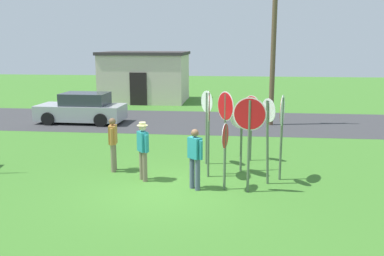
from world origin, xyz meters
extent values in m
plane|color=#3D7528|center=(0.00, 0.00, 0.00)|extent=(80.00, 80.00, 0.00)
cube|color=#38383A|center=(0.00, 10.22, 0.00)|extent=(60.00, 6.40, 0.01)
cube|color=beige|center=(-4.44, 17.62, 1.58)|extent=(5.54, 4.24, 3.16)
cube|color=#383333|center=(-4.44, 17.62, 3.26)|extent=(5.74, 4.44, 0.20)
cube|color=black|center=(-4.44, 15.47, 1.05)|extent=(1.10, 0.08, 2.10)
cylinder|color=brown|center=(3.51, 9.77, 3.81)|extent=(0.24, 0.24, 7.62)
cube|color=#A5A8AD|center=(-5.95, 9.35, 0.53)|extent=(4.35, 1.91, 0.76)
cube|color=#2D333D|center=(-5.70, 9.35, 1.21)|extent=(2.28, 1.59, 0.60)
cylinder|color=black|center=(-7.30, 8.49, 0.32)|extent=(0.65, 0.24, 0.64)
cylinder|color=black|center=(-7.26, 10.29, 0.32)|extent=(0.65, 0.24, 0.64)
cylinder|color=black|center=(-4.64, 8.42, 0.32)|extent=(0.65, 0.24, 0.64)
cylinder|color=black|center=(-4.59, 10.22, 0.32)|extent=(0.65, 0.24, 0.64)
cylinder|color=#51664C|center=(2.00, 2.00, 1.02)|extent=(0.09, 0.09, 2.04)
cylinder|color=white|center=(2.00, 2.00, 1.74)|extent=(0.71, 0.22, 0.74)
cylinder|color=red|center=(2.00, 2.01, 1.74)|extent=(0.66, 0.21, 0.68)
cylinder|color=#51664C|center=(2.18, 0.12, 1.25)|extent=(0.08, 0.09, 2.51)
cylinder|color=white|center=(2.18, 0.12, 2.14)|extent=(0.87, 0.15, 0.88)
cylinder|color=red|center=(2.18, 0.11, 2.14)|extent=(0.81, 0.14, 0.82)
cylinder|color=#51664C|center=(1.02, 1.31, 1.27)|extent=(0.07, 0.07, 2.53)
cylinder|color=white|center=(1.02, 1.31, 2.15)|extent=(0.08, 0.90, 0.90)
cylinder|color=red|center=(1.03, 1.31, 2.15)|extent=(0.07, 0.84, 0.84)
cylinder|color=#51664C|center=(1.51, 1.62, 1.24)|extent=(0.10, 0.10, 2.48)
cylinder|color=white|center=(1.51, 1.62, 2.11)|extent=(0.50, 0.74, 0.88)
cylinder|color=red|center=(1.50, 1.62, 2.11)|extent=(0.46, 0.69, 0.82)
cylinder|color=#51664C|center=(1.55, 0.25, 0.90)|extent=(0.08, 0.08, 1.81)
cylinder|color=white|center=(1.55, 0.25, 1.51)|extent=(0.16, 0.70, 0.71)
cylinder|color=red|center=(1.56, 0.25, 1.51)|extent=(0.15, 0.65, 0.66)
cylinder|color=#51664C|center=(2.33, 3.25, 1.09)|extent=(0.10, 0.10, 2.19)
cylinder|color=white|center=(2.33, 3.25, 1.90)|extent=(0.52, 0.45, 0.67)
cylinder|color=red|center=(2.33, 3.24, 1.90)|extent=(0.49, 0.42, 0.62)
cylinder|color=#51664C|center=(2.72, 0.83, 1.21)|extent=(0.19, 0.15, 2.41)
cylinder|color=white|center=(2.72, 0.83, 2.14)|extent=(0.36, 0.60, 0.66)
cylinder|color=red|center=(2.73, 0.83, 2.14)|extent=(0.34, 0.55, 0.61)
cylinder|color=#51664C|center=(0.87, 2.66, 1.19)|extent=(0.10, 0.10, 2.39)
cylinder|color=white|center=(0.87, 2.66, 2.09)|extent=(0.41, 0.60, 0.72)
cylinder|color=red|center=(0.88, 2.67, 2.09)|extent=(0.38, 0.56, 0.67)
cylinder|color=#51664C|center=(3.14, 1.26, 1.22)|extent=(0.08, 0.08, 2.44)
cylinder|color=white|center=(3.14, 1.26, 2.08)|extent=(0.22, 0.86, 0.88)
cylinder|color=red|center=(3.13, 1.26, 2.08)|extent=(0.21, 0.79, 0.81)
cylinder|color=#7A6B56|center=(-1.98, 1.69, 0.44)|extent=(0.14, 0.14, 0.88)
cylinder|color=#7A6B56|center=(-1.95, 1.47, 0.44)|extent=(0.14, 0.14, 0.88)
cube|color=#B27533|center=(-1.96, 1.58, 1.17)|extent=(0.26, 0.38, 0.58)
cylinder|color=#B27533|center=(-1.99, 1.82, 1.15)|extent=(0.09, 0.09, 0.52)
cylinder|color=#B27533|center=(-1.94, 1.35, 1.15)|extent=(0.09, 0.09, 0.52)
sphere|color=brown|center=(-1.96, 1.58, 1.58)|extent=(0.21, 0.21, 0.21)
cylinder|color=#7A6B56|center=(-0.90, 0.87, 0.44)|extent=(0.14, 0.14, 0.88)
cylinder|color=#7A6B56|center=(-0.77, 0.69, 0.44)|extent=(0.14, 0.14, 0.88)
cube|color=teal|center=(-0.84, 0.78, 1.17)|extent=(0.39, 0.42, 0.58)
cylinder|color=teal|center=(-0.98, 0.97, 1.15)|extent=(0.09, 0.09, 0.52)
cylinder|color=teal|center=(-0.70, 0.59, 1.15)|extent=(0.09, 0.09, 0.52)
sphere|color=beige|center=(-0.84, 0.78, 1.58)|extent=(0.21, 0.21, 0.21)
cylinder|color=beige|center=(-0.84, 0.78, 1.64)|extent=(0.31, 0.31, 0.02)
cylinder|color=beige|center=(-0.84, 0.78, 1.69)|extent=(0.19, 0.19, 0.09)
cylinder|color=#4C5670|center=(0.65, 0.26, 0.44)|extent=(0.14, 0.14, 0.88)
cylinder|color=#4C5670|center=(0.82, 0.12, 0.44)|extent=(0.14, 0.14, 0.88)
cube|color=teal|center=(0.73, 0.19, 1.17)|extent=(0.42, 0.40, 0.58)
cylinder|color=teal|center=(0.55, 0.35, 1.15)|extent=(0.09, 0.09, 0.52)
cylinder|color=teal|center=(0.92, 0.03, 1.15)|extent=(0.09, 0.09, 0.52)
sphere|color=brown|center=(0.73, 0.19, 1.58)|extent=(0.21, 0.21, 0.21)
camera|label=1|loc=(1.84, -10.77, 3.97)|focal=39.26mm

